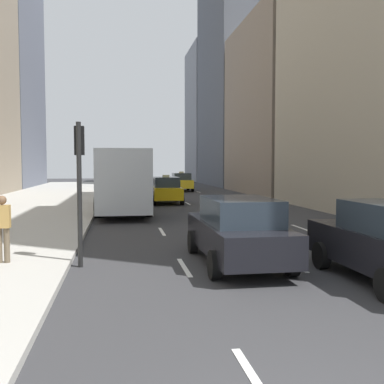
{
  "coord_description": "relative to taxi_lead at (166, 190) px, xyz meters",
  "views": [
    {
      "loc": [
        -1.76,
        -2.89,
        2.56
      ],
      "look_at": [
        0.39,
        10.45,
        1.72
      ],
      "focal_mm": 42.0,
      "sensor_mm": 36.0,
      "label": 1
    }
  ],
  "objects": [
    {
      "name": "sidewalk_left",
      "position": [
        -8.2,
        0.65,
        -0.81
      ],
      "size": [
        8.0,
        66.0,
        0.15
      ],
      "primitive_type": "cube",
      "color": "#ADAAA3",
      "rests_on": "ground"
    },
    {
      "name": "lane_markings",
      "position": [
        1.4,
        -3.35,
        -0.87
      ],
      "size": [
        5.72,
        56.0,
        0.01
      ],
      "color": "white",
      "rests_on": "ground"
    },
    {
      "name": "building_row_right",
      "position": [
        10.8,
        8.92,
        12.21
      ],
      "size": [
        6.0,
        69.98,
        30.47
      ],
      "color": "slate",
      "rests_on": "ground"
    },
    {
      "name": "taxi_lead",
      "position": [
        0.0,
        0.0,
        0.0
      ],
      "size": [
        2.02,
        4.4,
        1.87
      ],
      "color": "yellow",
      "rests_on": "ground"
    },
    {
      "name": "taxi_second",
      "position": [
        2.8,
        13.15,
        0.0
      ],
      "size": [
        2.02,
        4.4,
        1.87
      ],
      "color": "yellow",
      "rests_on": "ground"
    },
    {
      "name": "sedan_silver_behind",
      "position": [
        -0.0,
        -18.17,
        -0.0
      ],
      "size": [
        2.02,
        4.87,
        1.72
      ],
      "color": "black",
      "rests_on": "ground"
    },
    {
      "name": "city_bus",
      "position": [
        -2.81,
        -4.09,
        0.91
      ],
      "size": [
        2.8,
        11.61,
        3.25
      ],
      "color": "#B7BCC1",
      "rests_on": "ground"
    },
    {
      "name": "pedestrian_mid_block",
      "position": [
        -5.8,
        -17.77,
        0.19
      ],
      "size": [
        0.36,
        0.22,
        1.65
      ],
      "color": "brown",
      "rests_on": "sidewalk_left"
    },
    {
      "name": "traffic_light_pole",
      "position": [
        -3.95,
        -17.79,
        1.53
      ],
      "size": [
        0.24,
        0.42,
        3.6
      ],
      "color": "black",
      "rests_on": "ground"
    }
  ]
}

